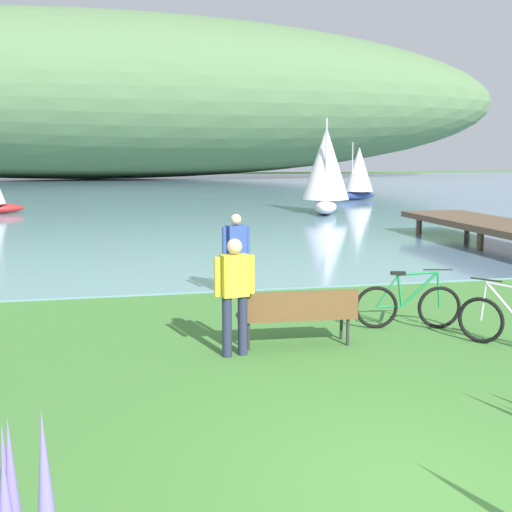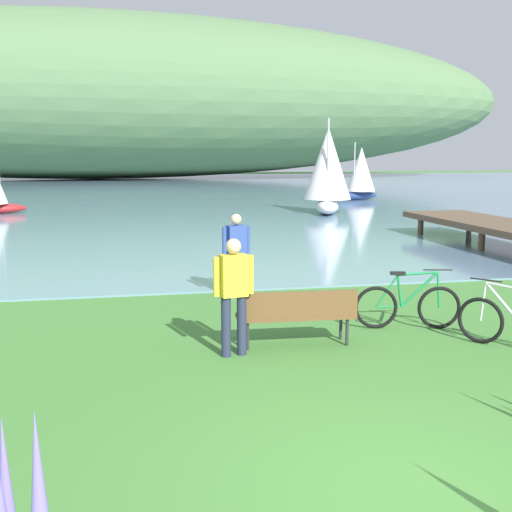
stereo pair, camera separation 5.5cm
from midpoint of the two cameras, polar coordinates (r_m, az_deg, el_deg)
name	(u,v)px [view 1 (the left image)]	position (r m, az deg, el deg)	size (l,w,h in m)	color
ground_plane	(419,492)	(6.03, 14.07, -19.74)	(200.00, 200.00, 0.00)	#478438
bay_water	(150,190)	(53.17, -9.50, 5.85)	(180.00, 80.00, 0.04)	#6B8EA8
distant_hillside	(89,97)	(78.41, -14.68, 13.59)	(101.92, 28.00, 18.88)	#567A4C
park_bench_near_camera	(298,313)	(9.68, 3.57, -5.07)	(1.82, 0.58, 0.88)	brown
bicycle_leaning_near_bench	(408,305)	(10.95, 13.29, -4.29)	(1.74, 0.44, 1.01)	black
person_at_shoreline	(236,250)	(12.82, -1.92, 0.52)	(0.59, 0.31, 1.71)	#72604C
person_on_the_grass	(235,289)	(9.10, -2.10, -3.00)	(0.60, 0.28, 1.71)	#282D47
sailboat_nearest_to_shore	(358,173)	(41.12, 9.09, 7.35)	(3.18, 2.25, 3.60)	navy
sailboat_toward_hillside	(326,169)	(31.53, 6.22, 7.73)	(2.90, 4.02, 4.55)	white
pier_dock	(510,228)	(20.63, 21.65, 2.32)	(2.40, 10.00, 0.80)	brown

